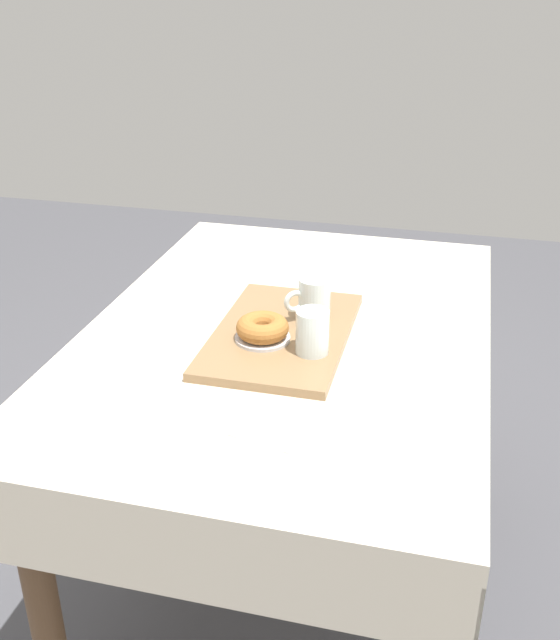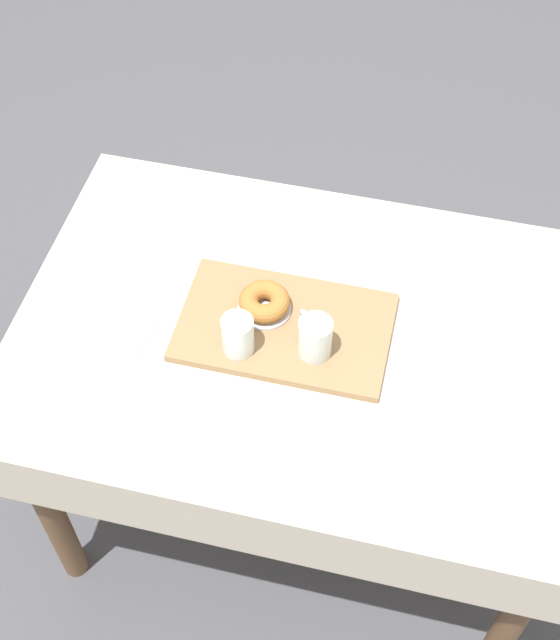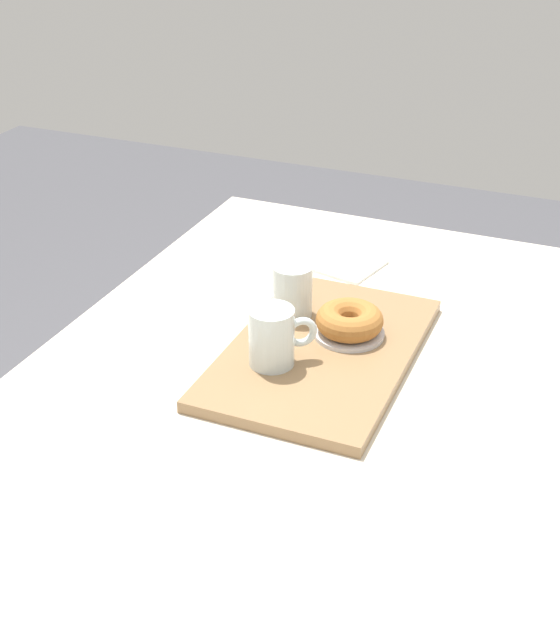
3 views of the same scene
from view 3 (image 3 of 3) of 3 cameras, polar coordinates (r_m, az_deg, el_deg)
dining_table at (r=1.43m, az=1.85°, el=-6.96°), size 1.30×0.89×0.78m
serving_tray at (r=1.42m, az=2.69°, el=-2.09°), size 0.46×0.28×0.02m
tea_mug_left at (r=1.34m, az=-0.48°, el=-1.23°), size 0.09×0.10×0.10m
water_glass_near at (r=1.48m, az=0.83°, el=1.76°), size 0.07×0.07×0.09m
donut_plate_left at (r=1.44m, az=4.57°, el=-0.87°), size 0.12×0.12×0.01m
sugar_donut_left at (r=1.43m, az=4.61°, el=-0.01°), size 0.11×0.11×0.04m
paper_napkin at (r=1.72m, az=4.37°, el=3.66°), size 0.15×0.15×0.01m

